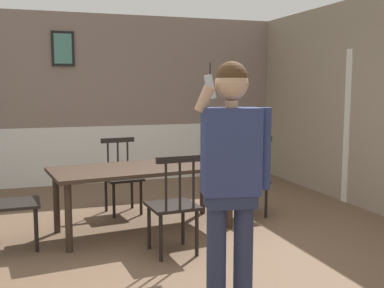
{
  "coord_description": "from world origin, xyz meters",
  "views": [
    {
      "loc": [
        -1.17,
        -4.2,
        1.61
      ],
      "look_at": [
        0.04,
        -0.62,
        1.14
      ],
      "focal_mm": 43.94,
      "sensor_mm": 36.0,
      "label": 1
    }
  ],
  "objects": [
    {
      "name": "chair_by_doorway",
      "position": [
        -1.42,
        0.64,
        0.49
      ],
      "size": [
        0.47,
        0.47,
        1.04
      ],
      "rotation": [
        0.0,
        0.0,
        4.73
      ],
      "color": "black",
      "rests_on": "ground_plane"
    },
    {
      "name": "chair_near_window",
      "position": [
        -0.14,
        1.63,
        0.47
      ],
      "size": [
        0.49,
        0.49,
        0.94
      ],
      "rotation": [
        0.0,
        0.0,
        3.27
      ],
      "color": "black",
      "rests_on": "ground_plane"
    },
    {
      "name": "person_figure",
      "position": [
        0.12,
        -1.23,
        1.03
      ],
      "size": [
        0.55,
        0.28,
        1.78
      ],
      "rotation": [
        0.0,
        0.0,
        2.97
      ],
      "color": "#282E49",
      "rests_on": "ground_plane"
    },
    {
      "name": "ground_plane",
      "position": [
        0.0,
        0.0,
        0.0
      ],
      "size": [
        8.0,
        8.0,
        0.0
      ],
      "primitive_type": "plane",
      "color": "brown"
    },
    {
      "name": "dining_table",
      "position": [
        -0.04,
        0.81,
        0.65
      ],
      "size": [
        2.09,
        1.12,
        0.72
      ],
      "rotation": [
        0.0,
        0.0,
        0.12
      ],
      "color": "#38281E",
      "rests_on": "ground_plane"
    },
    {
      "name": "room_back_partition",
      "position": [
        -0.0,
        3.64,
        1.33
      ],
      "size": [
        5.91,
        0.17,
        2.76
      ],
      "color": "gray",
      "rests_on": "ground_plane"
    },
    {
      "name": "chair_at_table_head",
      "position": [
        0.06,
        -0.01,
        0.48
      ],
      "size": [
        0.48,
        0.48,
        0.98
      ],
      "rotation": [
        0.0,
        0.0,
        0.07
      ],
      "color": "black",
      "rests_on": "ground_plane"
    },
    {
      "name": "chair_opposite_corner",
      "position": [
        1.34,
        0.98,
        0.47
      ],
      "size": [
        0.46,
        0.46,
        1.01
      ],
      "rotation": [
        0.0,
        0.0,
        1.67
      ],
      "color": "black",
      "rests_on": "ground_plane"
    }
  ]
}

